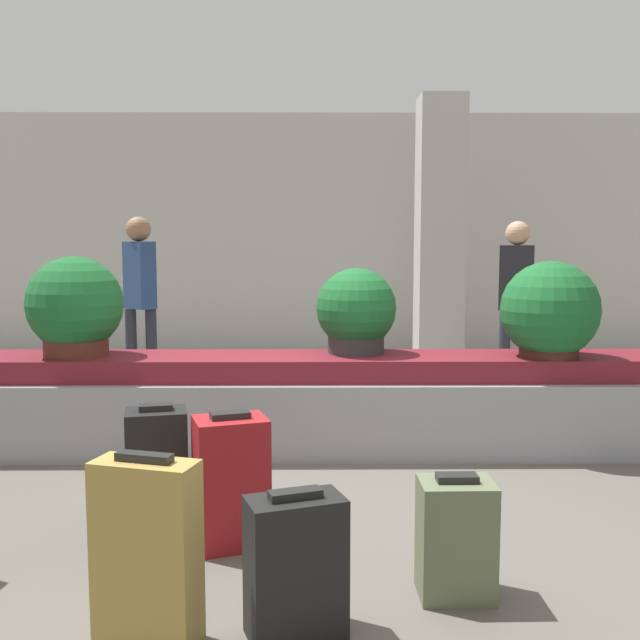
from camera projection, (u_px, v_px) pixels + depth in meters
The scene contains 14 objects.
ground_plane at pixel (322, 514), 3.85m from camera, with size 18.00×18.00×0.00m, color #59544C.
back_wall at pixel (317, 234), 9.63m from camera, with size 18.00×0.06×3.20m.
carousel at pixel (320, 404), 5.07m from camera, with size 7.04×0.75×0.68m.
pillar at pixel (440, 233), 8.55m from camera, with size 0.54×0.54×3.20m.
suitcase_0 at pixel (296, 566), 2.63m from camera, with size 0.40×0.31×0.56m.
suitcase_1 at pixel (456, 538), 2.94m from camera, with size 0.31×0.24×0.52m.
suitcase_3 at pixel (157, 471), 3.58m from camera, with size 0.34×0.30×0.66m.
suitcase_4 at pixel (231, 481), 3.43m from camera, with size 0.40×0.35×0.66m.
suitcase_5 at pixel (147, 551), 2.59m from camera, with size 0.41×0.26×0.71m.
potted_plant_0 at pixel (75, 308), 4.95m from camera, with size 0.66×0.66×0.70m.
potted_plant_1 at pixel (550, 312), 4.92m from camera, with size 0.68×0.68×0.68m.
potted_plant_2 at pixel (356, 312), 5.11m from camera, with size 0.58×0.58×0.61m.
traveler_0 at pixel (140, 287), 7.00m from camera, with size 0.36×0.35×1.73m.
traveler_1 at pixel (516, 290), 7.05m from camera, with size 0.36×0.28×1.69m.
Camera 1 is at (-0.05, -3.72, 1.45)m, focal length 40.00 mm.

